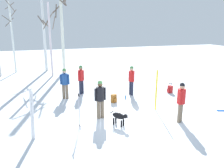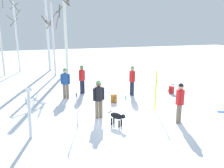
{
  "view_description": "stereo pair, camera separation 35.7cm",
  "coord_description": "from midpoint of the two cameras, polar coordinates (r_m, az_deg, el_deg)",
  "views": [
    {
      "loc": [
        -3.73,
        -8.43,
        4.05
      ],
      "look_at": [
        -0.08,
        2.6,
        1.0
      ],
      "focal_mm": 36.84,
      "sensor_mm": 36.0,
      "label": 1
    },
    {
      "loc": [
        -3.39,
        -8.54,
        4.05
      ],
      "look_at": [
        -0.08,
        2.6,
        1.0
      ],
      "focal_mm": 36.84,
      "sensor_mm": 36.0,
      "label": 2
    }
  ],
  "objects": [
    {
      "name": "person_4",
      "position": [
        13.65,
        -6.72,
        1.62
      ],
      "size": [
        0.42,
        0.38,
        1.72
      ],
      "color": "#1E2338",
      "rests_on": "ground_plane"
    },
    {
      "name": "birch_tree_2",
      "position": [
        20.93,
        -15.22,
        12.44
      ],
      "size": [
        1.05,
        1.08,
        6.73
      ],
      "color": "silver",
      "rests_on": "ground_plane"
    },
    {
      "name": "ground_plane",
      "position": [
        10.05,
        5.73,
        -9.13
      ],
      "size": [
        60.0,
        60.0,
        0.0
      ],
      "primitive_type": "plane",
      "color": "white"
    },
    {
      "name": "dog",
      "position": [
        9.45,
        2.41,
        -8.11
      ],
      "size": [
        0.55,
        0.76,
        0.57
      ],
      "color": "black",
      "rests_on": "ground_plane"
    },
    {
      "name": "person_2",
      "position": [
        9.98,
        17.47,
        -3.92
      ],
      "size": [
        0.42,
        0.37,
        1.72
      ],
      "color": "#72604C",
      "rests_on": "ground_plane"
    },
    {
      "name": "backpack_1",
      "position": [
        12.2,
        1.27,
        -3.63
      ],
      "size": [
        0.31,
        0.33,
        0.44
      ],
      "color": "#99591E",
      "rests_on": "ground_plane"
    },
    {
      "name": "ski_pair_lying_0",
      "position": [
        16.36,
        15.35,
        -0.12
      ],
      "size": [
        1.29,
        1.3,
        0.05
      ],
      "color": "white",
      "rests_on": "ground_plane"
    },
    {
      "name": "ski_pair_planted_2",
      "position": [
        8.68,
        -18.7,
        -7.03
      ],
      "size": [
        0.2,
        0.09,
        1.92
      ],
      "color": "white",
      "rests_on": "ground_plane"
    },
    {
      "name": "person_0",
      "position": [
        9.99,
        -2.29,
        -3.21
      ],
      "size": [
        0.52,
        0.34,
        1.72
      ],
      "color": "#72604C",
      "rests_on": "ground_plane"
    },
    {
      "name": "water_bottle_0",
      "position": [
        12.82,
        4.27,
        -3.3
      ],
      "size": [
        0.06,
        0.06,
        0.21
      ],
      "color": "#1E72BF",
      "rests_on": "ground_plane"
    },
    {
      "name": "person_1",
      "position": [
        13.33,
        5.8,
        1.32
      ],
      "size": [
        0.34,
        0.52,
        1.72
      ],
      "color": "#1E2338",
      "rests_on": "ground_plane"
    },
    {
      "name": "person_3",
      "position": [
        12.89,
        -10.72,
        0.67
      ],
      "size": [
        0.5,
        0.34,
        1.72
      ],
      "color": "#72604C",
      "rests_on": "ground_plane"
    },
    {
      "name": "birch_tree_4",
      "position": [
        20.13,
        -11.06,
        14.41
      ],
      "size": [
        1.26,
        1.38,
        7.73
      ],
      "color": "silver",
      "rests_on": "ground_plane"
    },
    {
      "name": "backpack_0",
      "position": [
        14.27,
        15.21,
        -1.41
      ],
      "size": [
        0.31,
        0.28,
        0.44
      ],
      "color": "red",
      "rests_on": "ground_plane"
    },
    {
      "name": "birch_tree_3",
      "position": [
        18.71,
        -13.82,
        10.81
      ],
      "size": [
        0.94,
        0.77,
        5.63
      ],
      "color": "silver",
      "rests_on": "ground_plane"
    },
    {
      "name": "birch_tree_1",
      "position": [
        21.22,
        -22.2,
        11.1
      ],
      "size": [
        1.15,
        1.15,
        5.9
      ],
      "color": "silver",
      "rests_on": "ground_plane"
    },
    {
      "name": "ski_pair_planted_0",
      "position": [
        11.12,
        11.73,
        -1.63
      ],
      "size": [
        0.02,
        0.16,
        1.97
      ],
      "color": "yellow",
      "rests_on": "ground_plane"
    },
    {
      "name": "ski_poles_0",
      "position": [
        9.23,
        -7.59,
        -6.31
      ],
      "size": [
        0.07,
        0.25,
        1.42
      ],
      "color": "#B2B2BC",
      "rests_on": "ground_plane"
    }
  ]
}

